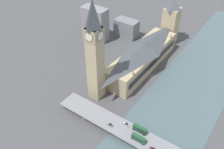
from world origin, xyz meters
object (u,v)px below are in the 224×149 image
victoria_tower (171,23)px  road_bridge (151,144)px  clock_tower (95,51)px  double_decker_bus_lead (140,129)px  double_decker_bus_mid (138,138)px  car_southbound_mid (126,124)px  car_northbound_tail (153,149)px  car_southbound_lead (110,125)px  parliament_hall (143,56)px

victoria_tower → road_bridge: size_ratio=0.33×
road_bridge → victoria_tower: bearing=-69.5°
clock_tower → double_decker_bus_lead: bearing=161.4°
double_decker_bus_mid → road_bridge: bearing=-159.7°
road_bridge → car_southbound_mid: (21.85, -4.03, 1.72)m
clock_tower → road_bridge: clock_tower is taller
double_decker_bus_lead → car_northbound_tail: size_ratio=2.16×
double_decker_bus_lead → car_southbound_lead: bearing=19.8°
victoria_tower → double_decker_bus_mid: 146.62m
car_southbound_lead → car_southbound_mid: bearing=-142.3°
double_decker_bus_lead → car_southbound_lead: (19.72, 7.08, -2.08)m
road_bridge → double_decker_bus_mid: (7.99, 2.96, 3.60)m
parliament_hall → double_decker_bus_mid: bearing=118.0°
car_northbound_tail → car_southbound_lead: (34.46, -0.48, 0.01)m
clock_tower → car_southbound_lead: 54.80m
victoria_tower → car_northbound_tail: size_ratio=10.43×
clock_tower → car_northbound_tail: (-65.46, 24.60, -38.22)m
road_bridge → double_decker_bus_lead: 12.54m
parliament_hall → double_decker_bus_mid: parliament_hall is taller
car_southbound_lead → parliament_hall: bearing=-76.1°
car_northbound_tail → car_southbound_lead: size_ratio=1.23×
parliament_hall → car_southbound_lead: (-19.99, 80.62, -6.55)m
victoria_tower → car_northbound_tail: victoria_tower is taller
road_bridge → car_northbound_tail: car_northbound_tail is taller
victoria_tower → road_bridge: bearing=110.5°
car_northbound_tail → clock_tower: bearing=-20.6°
parliament_hall → car_southbound_mid: (-29.08, 73.59, -6.57)m
clock_tower → road_bridge: (-61.93, 21.12, -39.96)m
car_southbound_mid → victoria_tower: bearing=-77.6°
double_decker_bus_lead → double_decker_bus_mid: double_decker_bus_lead is taller
parliament_hall → car_southbound_lead: bearing=103.9°
victoria_tower → car_southbound_mid: size_ratio=11.02×
victoria_tower → double_decker_bus_lead: (-39.76, 132.37, -14.47)m
road_bridge → car_northbound_tail: size_ratio=31.95×
clock_tower → double_decker_bus_lead: size_ratio=8.20×
car_northbound_tail → road_bridge: bearing=-44.6°
victoria_tower → car_southbound_lead: victoria_tower is taller
parliament_hall → car_northbound_tail: bearing=123.9°
clock_tower → double_decker_bus_mid: size_ratio=8.34×
car_southbound_lead → car_southbound_mid: size_ratio=0.86×
double_decker_bus_lead → car_southbound_lead: 21.05m
parliament_hall → double_decker_bus_mid: (-42.93, 80.57, -4.69)m
car_northbound_tail → car_southbound_lead: 34.46m
victoria_tower → parliament_hall: bearing=90.1°
double_decker_bus_mid → car_southbound_lead: (22.94, 0.04, -1.85)m
double_decker_bus_lead → car_northbound_tail: 16.70m
victoria_tower → double_decker_bus_mid: (-42.99, 139.41, -14.71)m
road_bridge → car_northbound_tail: 5.25m
car_northbound_tail → car_southbound_mid: car_northbound_tail is taller
victoria_tower → double_decker_bus_lead: size_ratio=4.83×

